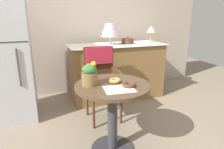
{
  "coord_description": "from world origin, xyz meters",
  "views": [
    {
      "loc": [
        -0.6,
        -1.67,
        1.35
      ],
      "look_at": [
        0.05,
        0.15,
        0.77
      ],
      "focal_mm": 31.76,
      "sensor_mm": 36.0,
      "label": 1
    }
  ],
  "objects_px": {
    "cafe_table": "(112,105)",
    "refrigerator": "(5,57)",
    "wicker_chair": "(101,72)",
    "round_layer_cake": "(128,41)",
    "donut_front": "(129,85)",
    "donut_mid": "(115,80)",
    "flower_vase": "(89,74)",
    "table_lamp": "(151,30)",
    "tiered_cake_stand": "(110,32)"
  },
  "relations": [
    {
      "from": "cafe_table",
      "to": "table_lamp",
      "type": "height_order",
      "value": "table_lamp"
    },
    {
      "from": "tiered_cake_stand",
      "to": "table_lamp",
      "type": "bearing_deg",
      "value": -2.88
    },
    {
      "from": "donut_mid",
      "to": "refrigerator",
      "type": "bearing_deg",
      "value": 135.95
    },
    {
      "from": "donut_mid",
      "to": "tiered_cake_stand",
      "type": "xyz_separation_m",
      "value": [
        0.39,
        1.26,
        0.36
      ]
    },
    {
      "from": "donut_front",
      "to": "round_layer_cake",
      "type": "relative_size",
      "value": 0.62
    },
    {
      "from": "cafe_table",
      "to": "round_layer_cake",
      "type": "bearing_deg",
      "value": 60.58
    },
    {
      "from": "wicker_chair",
      "to": "flower_vase",
      "type": "distance_m",
      "value": 0.76
    },
    {
      "from": "cafe_table",
      "to": "refrigerator",
      "type": "height_order",
      "value": "refrigerator"
    },
    {
      "from": "donut_mid",
      "to": "flower_vase",
      "type": "distance_m",
      "value": 0.26
    },
    {
      "from": "cafe_table",
      "to": "flower_vase",
      "type": "height_order",
      "value": "flower_vase"
    },
    {
      "from": "donut_mid",
      "to": "table_lamp",
      "type": "bearing_deg",
      "value": 47.93
    },
    {
      "from": "cafe_table",
      "to": "donut_front",
      "type": "height_order",
      "value": "donut_front"
    },
    {
      "from": "donut_front",
      "to": "refrigerator",
      "type": "height_order",
      "value": "refrigerator"
    },
    {
      "from": "table_lamp",
      "to": "wicker_chair",
      "type": "bearing_deg",
      "value": -152.71
    },
    {
      "from": "tiered_cake_stand",
      "to": "refrigerator",
      "type": "relative_size",
      "value": 0.19
    },
    {
      "from": "wicker_chair",
      "to": "table_lamp",
      "type": "distance_m",
      "value": 1.27
    },
    {
      "from": "donut_mid",
      "to": "flower_vase",
      "type": "relative_size",
      "value": 0.53
    },
    {
      "from": "tiered_cake_stand",
      "to": "refrigerator",
      "type": "height_order",
      "value": "refrigerator"
    },
    {
      "from": "wicker_chair",
      "to": "donut_mid",
      "type": "relative_size",
      "value": 8.05
    },
    {
      "from": "cafe_table",
      "to": "tiered_cake_stand",
      "type": "distance_m",
      "value": 1.49
    },
    {
      "from": "donut_mid",
      "to": "flower_vase",
      "type": "xyz_separation_m",
      "value": [
        -0.25,
        0.01,
        0.08
      ]
    },
    {
      "from": "donut_mid",
      "to": "refrigerator",
      "type": "xyz_separation_m",
      "value": [
        -1.09,
        1.06,
        0.11
      ]
    },
    {
      "from": "wicker_chair",
      "to": "round_layer_cake",
      "type": "bearing_deg",
      "value": 39.33
    },
    {
      "from": "round_layer_cake",
      "to": "wicker_chair",
      "type": "bearing_deg",
      "value": -137.44
    },
    {
      "from": "cafe_table",
      "to": "flower_vase",
      "type": "distance_m",
      "value": 0.38
    },
    {
      "from": "round_layer_cake",
      "to": "refrigerator",
      "type": "height_order",
      "value": "refrigerator"
    },
    {
      "from": "wicker_chair",
      "to": "refrigerator",
      "type": "distance_m",
      "value": 1.23
    },
    {
      "from": "cafe_table",
      "to": "wicker_chair",
      "type": "bearing_deg",
      "value": 82.18
    },
    {
      "from": "round_layer_cake",
      "to": "donut_mid",
      "type": "bearing_deg",
      "value": -118.86
    },
    {
      "from": "wicker_chair",
      "to": "tiered_cake_stand",
      "type": "bearing_deg",
      "value": 56.54
    },
    {
      "from": "donut_front",
      "to": "refrigerator",
      "type": "distance_m",
      "value": 1.69
    },
    {
      "from": "cafe_table",
      "to": "wicker_chair",
      "type": "relative_size",
      "value": 0.75
    },
    {
      "from": "round_layer_cake",
      "to": "flower_vase",
      "type": "bearing_deg",
      "value": -127.0
    },
    {
      "from": "donut_front",
      "to": "wicker_chair",
      "type": "bearing_deg",
      "value": 91.38
    },
    {
      "from": "wicker_chair",
      "to": "donut_mid",
      "type": "xyz_separation_m",
      "value": [
        -0.06,
        -0.68,
        0.1
      ]
    },
    {
      "from": "donut_mid",
      "to": "tiered_cake_stand",
      "type": "relative_size",
      "value": 0.36
    },
    {
      "from": "round_layer_cake",
      "to": "donut_front",
      "type": "bearing_deg",
      "value": -113.52
    },
    {
      "from": "donut_mid",
      "to": "table_lamp",
      "type": "xyz_separation_m",
      "value": [
        1.1,
        1.22,
        0.38
      ]
    },
    {
      "from": "cafe_table",
      "to": "refrigerator",
      "type": "distance_m",
      "value": 1.56
    },
    {
      "from": "donut_mid",
      "to": "round_layer_cake",
      "type": "distance_m",
      "value": 1.47
    },
    {
      "from": "cafe_table",
      "to": "table_lamp",
      "type": "relative_size",
      "value": 2.53
    },
    {
      "from": "donut_front",
      "to": "donut_mid",
      "type": "relative_size",
      "value": 1.05
    },
    {
      "from": "wicker_chair",
      "to": "flower_vase",
      "type": "bearing_deg",
      "value": -117.8
    },
    {
      "from": "tiered_cake_stand",
      "to": "round_layer_cake",
      "type": "bearing_deg",
      "value": 3.1
    },
    {
      "from": "cafe_table",
      "to": "refrigerator",
      "type": "xyz_separation_m",
      "value": [
        -1.05,
        1.1,
        0.34
      ]
    },
    {
      "from": "flower_vase",
      "to": "cafe_table",
      "type": "bearing_deg",
      "value": -15.74
    },
    {
      "from": "table_lamp",
      "to": "round_layer_cake",
      "type": "bearing_deg",
      "value": 172.53
    },
    {
      "from": "donut_mid",
      "to": "refrigerator",
      "type": "height_order",
      "value": "refrigerator"
    },
    {
      "from": "cafe_table",
      "to": "round_layer_cake",
      "type": "xyz_separation_m",
      "value": [
        0.74,
        1.32,
        0.43
      ]
    },
    {
      "from": "flower_vase",
      "to": "table_lamp",
      "type": "height_order",
      "value": "table_lamp"
    }
  ]
}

